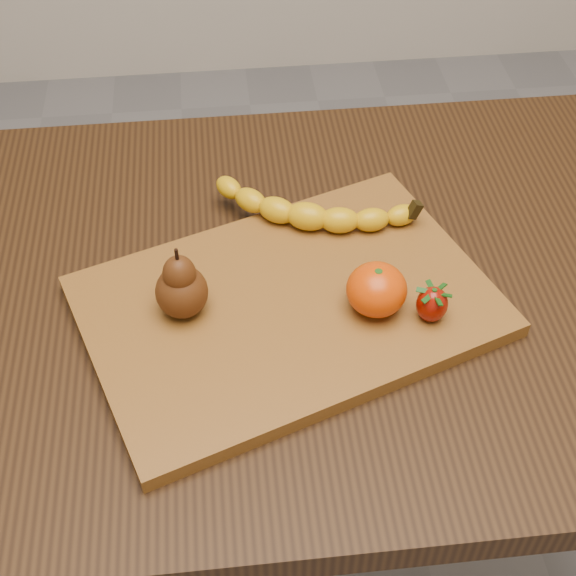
{
  "coord_description": "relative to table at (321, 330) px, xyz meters",
  "views": [
    {
      "loc": [
        -0.11,
        -0.67,
        1.44
      ],
      "look_at": [
        -0.05,
        -0.05,
        0.8
      ],
      "focal_mm": 50.0,
      "sensor_mm": 36.0,
      "label": 1
    }
  ],
  "objects": [
    {
      "name": "table",
      "position": [
        0.0,
        0.0,
        0.0
      ],
      "size": [
        1.0,
        0.7,
        0.76
      ],
      "color": "black",
      "rests_on": "ground"
    },
    {
      "name": "mandarin",
      "position": [
        0.05,
        -0.07,
        0.15
      ],
      "size": [
        0.08,
        0.08,
        0.06
      ],
      "primitive_type": "ellipsoid",
      "rotation": [
        0.0,
        0.0,
        0.28
      ],
      "color": "#CD3B02",
      "rests_on": "cutting_board"
    },
    {
      "name": "cutting_board",
      "position": [
        -0.05,
        -0.05,
        0.11
      ],
      "size": [
        0.52,
        0.43,
        0.02
      ],
      "primitive_type": "cube",
      "rotation": [
        0.0,
        0.0,
        0.34
      ],
      "color": "brown",
      "rests_on": "table"
    },
    {
      "name": "ground",
      "position": [
        0.0,
        0.0,
        -0.66
      ],
      "size": [
        3.5,
        3.5,
        0.0
      ],
      "primitive_type": "plane",
      "color": "slate",
      "rests_on": "ground"
    },
    {
      "name": "pear",
      "position": [
        -0.17,
        -0.05,
        0.16
      ],
      "size": [
        0.06,
        0.06,
        0.09
      ],
      "primitive_type": null,
      "rotation": [
        0.0,
        0.0,
        0.01
      ],
      "color": "#4A240B",
      "rests_on": "cutting_board"
    },
    {
      "name": "banana",
      "position": [
        -0.01,
        0.07,
        0.14
      ],
      "size": [
        0.23,
        0.13,
        0.03
      ],
      "primitive_type": null,
      "rotation": [
        0.0,
        0.0,
        -0.35
      ],
      "color": "#DBA80A",
      "rests_on": "cutting_board"
    },
    {
      "name": "strawberry",
      "position": [
        0.11,
        -0.09,
        0.14
      ],
      "size": [
        0.05,
        0.05,
        0.04
      ],
      "primitive_type": null,
      "rotation": [
        0.0,
        0.0,
        -0.38
      ],
      "color": "#840D03",
      "rests_on": "cutting_board"
    }
  ]
}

